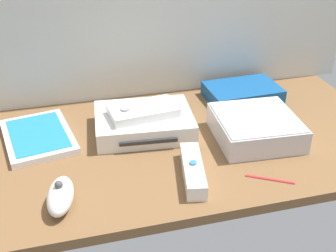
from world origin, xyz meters
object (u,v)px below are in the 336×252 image
remote_nunchuk (60,196)px  stylus_pen (270,178)px  game_console (144,122)px  mini_computer (256,127)px  network_router (242,92)px  game_case (38,136)px  remote_classic_pad (143,111)px  remote_wand (193,170)px

remote_nunchuk → stylus_pen: size_ratio=1.18×
game_console → stylus_pen: bearing=-45.6°
mini_computer → network_router: bearing=75.1°
game_console → game_case: (-22.76, 2.37, -1.44)cm
game_case → network_router: (50.29, 7.24, 0.94)cm
game_case → stylus_pen: bearing=-41.9°
mini_computer → game_case: 46.77cm
remote_classic_pad → stylus_pen: (19.28, -22.93, -5.06)cm
game_case → remote_classic_pad: (22.55, -2.92, 4.65)cm
network_router → remote_classic_pad: remote_classic_pad is taller
remote_wand → mini_computer: bearing=41.6°
game_case → network_router: network_router is taller
mini_computer → remote_wand: 20.04cm
mini_computer → network_router: (4.92, 18.45, -0.94)cm
mini_computer → stylus_pen: mini_computer is taller
network_router → game_console: bearing=-163.0°
mini_computer → remote_nunchuk: mini_computer is taller
game_case → remote_nunchuk: size_ratio=1.99×
remote_nunchuk → stylus_pen: 38.18cm
game_case → remote_nunchuk: remote_nunchuk is taller
game_console → stylus_pen: size_ratio=2.49×
remote_classic_pad → game_console: bearing=62.7°
remote_nunchuk → remote_classic_pad: remote_classic_pad is taller
game_console → network_router: size_ratio=1.21×
remote_nunchuk → stylus_pen: bearing=6.4°
game_case → stylus_pen: (41.83, -25.85, -0.41)cm
network_router → remote_wand: size_ratio=1.21×
remote_wand → remote_classic_pad: (-5.54, 18.39, 3.90)cm
network_router → remote_classic_pad: bearing=-162.1°
game_console → game_case: bearing=179.3°
mini_computer → network_router: 19.12cm
game_case → network_router: 50.81cm
mini_computer → remote_classic_pad: (-22.81, 8.29, 2.77)cm
mini_computer → remote_classic_pad: size_ratio=1.19×
game_case → remote_classic_pad: bearing=-17.5°
network_router → remote_nunchuk: (-46.52, -30.55, 0.34)cm
game_case → remote_wand: size_ratio=1.39×
remote_nunchuk → stylus_pen: remote_nunchuk is taller
game_console → remote_classic_pad: size_ratio=1.47×
game_console → game_case: size_ratio=1.06×
remote_nunchuk → network_router: bearing=43.6°
game_case → remote_wand: remote_wand is taller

